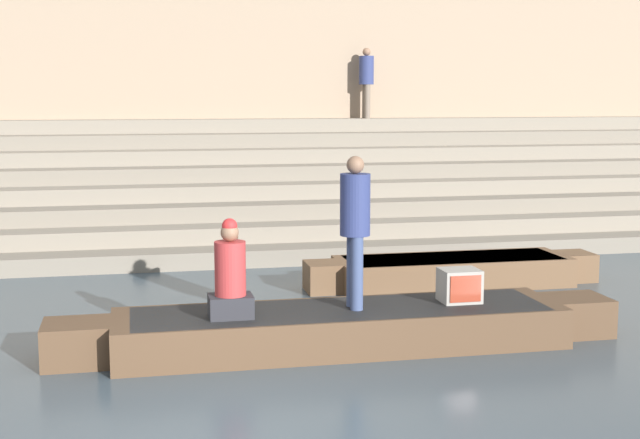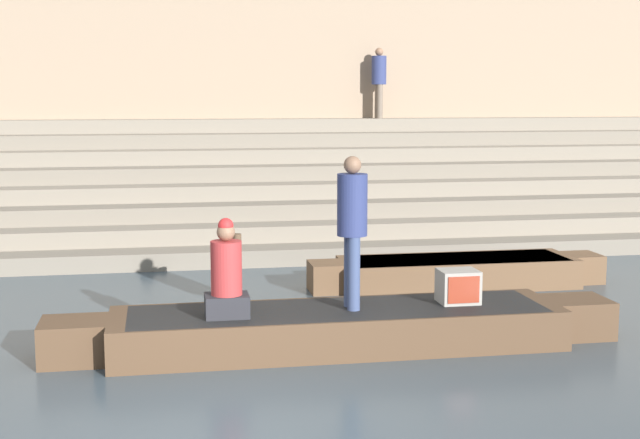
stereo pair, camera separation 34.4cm
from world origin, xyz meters
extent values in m
plane|color=#3D4C56|center=(0.00, 0.00, 0.00)|extent=(120.00, 120.00, 0.00)
cube|color=gray|center=(0.00, 10.26, 0.15)|extent=(36.00, 5.81, 0.30)
cube|color=gray|center=(0.00, 10.63, 0.45)|extent=(36.00, 5.09, 0.30)
cube|color=gray|center=(0.00, 10.99, 0.76)|extent=(36.00, 4.36, 0.30)
cube|color=gray|center=(0.00, 11.35, 1.06)|extent=(36.00, 3.63, 0.30)
cube|color=gray|center=(0.00, 11.72, 1.36)|extent=(36.00, 2.91, 0.30)
cube|color=gray|center=(0.00, 12.08, 1.66)|extent=(36.00, 2.18, 0.30)
cube|color=gray|center=(0.00, 12.44, 1.96)|extent=(36.00, 1.45, 0.30)
cube|color=gray|center=(0.00, 12.81, 2.27)|extent=(36.00, 0.73, 0.30)
cube|color=tan|center=(0.00, 13.77, 3.85)|extent=(34.20, 1.20, 7.71)
cube|color=brown|center=(0.00, 13.15, 0.30)|extent=(34.20, 0.12, 0.60)
cube|color=brown|center=(1.53, 2.33, 0.24)|extent=(5.32, 1.29, 0.47)
cube|color=#2D2D2D|center=(1.53, 2.33, 0.45)|extent=(4.89, 1.19, 0.05)
cube|color=brown|center=(4.56, 2.33, 0.24)|extent=(0.74, 0.71, 0.47)
cube|color=brown|center=(-1.50, 2.33, 0.24)|extent=(0.74, 0.71, 0.47)
cylinder|color=olive|center=(0.73, 3.07, 0.37)|extent=(2.33, 0.04, 0.04)
cylinder|color=#3D4C75|center=(1.70, 2.44, 0.91)|extent=(0.15, 0.15, 0.87)
cylinder|color=#3D4C75|center=(1.70, 2.25, 0.91)|extent=(0.15, 0.15, 0.87)
cylinder|color=navy|center=(1.70, 2.34, 1.71)|extent=(0.35, 0.35, 0.73)
sphere|color=#8C664C|center=(1.70, 2.34, 2.17)|extent=(0.21, 0.21, 0.21)
cube|color=#28282D|center=(0.21, 2.21, 0.60)|extent=(0.50, 0.39, 0.25)
cylinder|color=#B23333|center=(0.21, 2.21, 1.03)|extent=(0.35, 0.35, 0.62)
sphere|color=#8C664C|center=(0.21, 2.21, 1.45)|extent=(0.21, 0.21, 0.21)
sphere|color=red|center=(0.21, 2.21, 1.52)|extent=(0.18, 0.18, 0.18)
cube|color=#9E998E|center=(3.03, 2.39, 0.67)|extent=(0.47, 0.40, 0.40)
cube|color=#99331E|center=(3.03, 2.19, 0.67)|extent=(0.39, 0.02, 0.32)
cube|color=brown|center=(4.05, 5.34, 0.22)|extent=(3.66, 1.15, 0.45)
cube|color=beige|center=(4.05, 5.34, 0.42)|extent=(3.37, 1.05, 0.05)
cube|color=brown|center=(6.14, 5.34, 0.22)|extent=(0.51, 0.63, 0.45)
cube|color=brown|center=(1.96, 5.34, 0.22)|extent=(0.51, 0.63, 0.45)
cylinder|color=brown|center=(0.59, 5.15, 0.48)|extent=(0.13, 0.13, 0.96)
cylinder|color=#756656|center=(4.62, 12.90, 2.81)|extent=(0.15, 0.15, 0.79)
cylinder|color=#756656|center=(4.62, 12.71, 2.81)|extent=(0.15, 0.15, 0.79)
cylinder|color=navy|center=(4.62, 12.81, 3.54)|extent=(0.35, 0.35, 0.66)
sphere|color=#8C664C|center=(4.62, 12.81, 3.96)|extent=(0.19, 0.19, 0.19)
camera|label=1|loc=(-0.86, -7.65, 2.98)|focal=50.00mm
camera|label=2|loc=(-0.52, -7.71, 2.98)|focal=50.00mm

